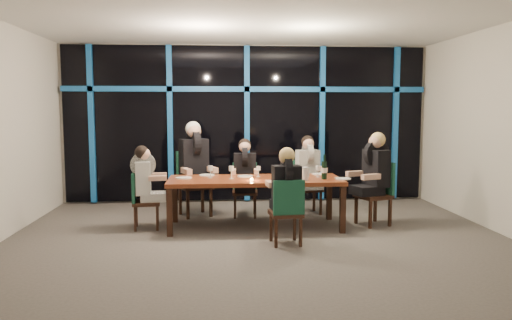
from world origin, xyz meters
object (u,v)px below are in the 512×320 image
at_px(chair_far_right, 307,183).
at_px(chair_end_right, 378,190).
at_px(diner_end_right, 374,165).
at_px(diner_near_mid, 286,181).
at_px(chair_near_mid, 287,209).
at_px(chair_far_mid, 245,186).
at_px(chair_end_left, 141,197).
at_px(chair_far_left, 193,179).
at_px(water_pitcher, 305,174).
at_px(diner_far_right, 308,163).
at_px(diner_far_left, 195,155).
at_px(diner_end_left, 145,175).
at_px(wine_bottle, 324,170).
at_px(diner_far_mid, 245,166).
at_px(dining_table, 255,183).

height_order(chair_far_right, chair_end_right, chair_end_right).
height_order(diner_end_right, diner_near_mid, diner_end_right).
height_order(chair_near_mid, diner_near_mid, diner_near_mid).
xyz_separation_m(chair_far_mid, chair_end_left, (-1.60, -0.82, -0.02)).
relative_size(chair_far_right, diner_near_mid, 1.06).
relative_size(chair_far_left, water_pitcher, 5.48).
xyz_separation_m(diner_far_right, diner_end_right, (0.86, -0.91, 0.06)).
bearing_deg(chair_end_left, chair_far_right, -75.88).
bearing_deg(diner_far_right, chair_near_mid, -116.24).
relative_size(chair_far_right, diner_far_left, 0.87).
distance_m(diner_end_left, wine_bottle, 2.66).
distance_m(chair_far_mid, chair_end_left, 1.79).
bearing_deg(diner_far_mid, chair_near_mid, -73.30).
distance_m(chair_far_left, chair_end_left, 1.21).
xyz_separation_m(chair_far_right, chair_near_mid, (-0.62, -2.03, -0.02)).
xyz_separation_m(chair_end_right, diner_far_left, (-2.86, 0.86, 0.48)).
height_order(dining_table, diner_far_mid, diner_far_mid).
bearing_deg(diner_end_left, chair_end_left, 90.00).
xyz_separation_m(chair_end_left, diner_far_right, (2.68, 0.89, 0.40)).
relative_size(chair_end_left, chair_near_mid, 0.97).
relative_size(chair_far_left, diner_far_right, 1.21).
bearing_deg(chair_near_mid, chair_far_left, -62.12).
height_order(chair_far_left, diner_end_right, diner_end_right).
bearing_deg(chair_near_mid, dining_table, -76.89).
relative_size(chair_far_left, diner_end_right, 1.13).
bearing_deg(diner_far_left, chair_end_right, -38.58).
bearing_deg(chair_far_right, chair_near_mid, -115.32).
relative_size(chair_near_mid, diner_far_left, 0.84).
xyz_separation_m(chair_end_right, chair_near_mid, (-1.57, -1.08, -0.05)).
bearing_deg(dining_table, diner_far_right, 43.20).
bearing_deg(chair_end_left, diner_far_left, -46.94).
bearing_deg(dining_table, diner_end_left, 178.78).
xyz_separation_m(chair_far_left, diner_end_left, (-0.66, -0.95, 0.22)).
distance_m(diner_far_mid, diner_far_right, 1.10).
distance_m(chair_far_right, diner_far_mid, 1.15).
bearing_deg(diner_end_right, chair_near_mid, -74.24).
xyz_separation_m(chair_far_left, wine_bottle, (2.00, -1.14, 0.29)).
height_order(diner_far_right, diner_end_left, diner_far_right).
bearing_deg(chair_end_right, chair_far_left, -127.53).
bearing_deg(chair_far_mid, chair_near_mid, -73.94).
distance_m(dining_table, chair_far_left, 1.39).
xyz_separation_m(diner_far_left, water_pitcher, (1.65, -1.17, -0.18)).
bearing_deg(diner_end_left, chair_far_mid, -67.87).
xyz_separation_m(diner_far_mid, wine_bottle, (1.14, -0.92, 0.04)).
bearing_deg(diner_far_right, diner_end_right, -54.92).
relative_size(chair_end_right, wine_bottle, 2.66).
height_order(chair_far_mid, diner_end_right, diner_end_right).
distance_m(diner_far_right, diner_end_right, 1.25).
bearing_deg(chair_end_left, chair_far_mid, -68.74).
distance_m(chair_near_mid, wine_bottle, 1.18).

